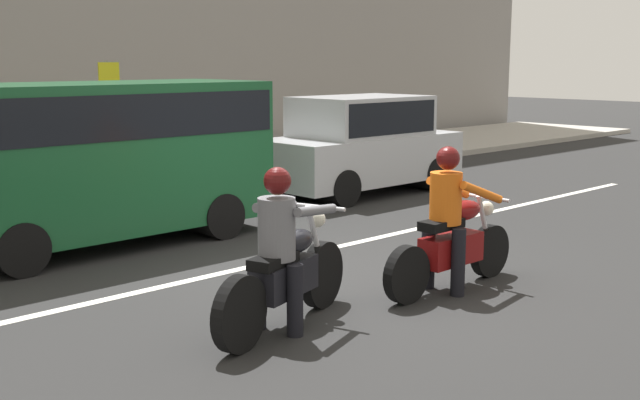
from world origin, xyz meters
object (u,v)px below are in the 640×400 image
object	(u,v)px
motorcycle_with_rider_gray	(283,263)
parked_van_forest_green	(95,152)
street_sign_post	(110,107)
motorcycle_with_rider_orange_stripe	(451,231)
parked_hatchback_silver	(361,143)

from	to	relation	value
motorcycle_with_rider_gray	parked_van_forest_green	size ratio (longest dim) A/B	0.45
parked_van_forest_green	street_sign_post	xyz separation A→B (m)	(2.69, 4.46, 0.29)
parked_van_forest_green	street_sign_post	size ratio (longest dim) A/B	1.99
motorcycle_with_rider_orange_stripe	street_sign_post	world-z (taller)	street_sign_post
parked_van_forest_green	parked_hatchback_silver	world-z (taller)	parked_van_forest_green
motorcycle_with_rider_gray	parked_hatchback_silver	xyz separation A→B (m)	(5.97, 4.69, 0.31)
parked_hatchback_silver	street_sign_post	world-z (taller)	street_sign_post
parked_hatchback_silver	street_sign_post	xyz separation A→B (m)	(-2.89, 4.04, 0.61)
motorcycle_with_rider_gray	street_sign_post	xyz separation A→B (m)	(3.08, 8.73, 0.92)
motorcycle_with_rider_gray	motorcycle_with_rider_orange_stripe	distance (m)	2.15
motorcycle_with_rider_gray	street_sign_post	world-z (taller)	street_sign_post
parked_van_forest_green	motorcycle_with_rider_gray	bearing A→B (deg)	-95.32
motorcycle_with_rider_gray	parked_hatchback_silver	distance (m)	7.60
parked_van_forest_green	street_sign_post	bearing A→B (deg)	58.95
street_sign_post	motorcycle_with_rider_orange_stripe	bearing A→B (deg)	-96.06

